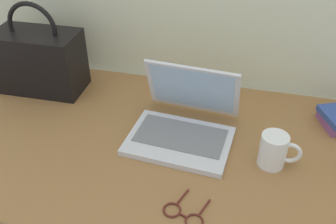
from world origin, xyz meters
TOP-DOWN VIEW (x-y plane):
  - desk at (0.00, 0.00)m, footprint 1.60×0.76m
  - laptop at (0.07, 0.06)m, footprint 0.33×0.31m
  - coffee_mug at (0.34, -0.01)m, footprint 0.12×0.08m
  - eyeglasses at (0.14, -0.25)m, footprint 0.12×0.13m
  - handbag at (-0.49, 0.21)m, footprint 0.30×0.17m

SIDE VIEW (x-z plane):
  - desk at x=0.00m, z-range 0.00..0.03m
  - eyeglasses at x=0.14m, z-range 0.03..0.04m
  - laptop at x=0.07m, z-range -0.03..0.18m
  - coffee_mug at x=0.34m, z-range 0.03..0.13m
  - handbag at x=-0.49m, z-range -0.02..0.31m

